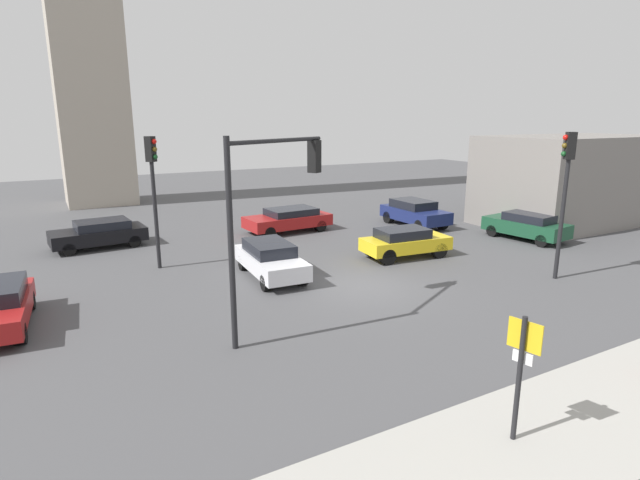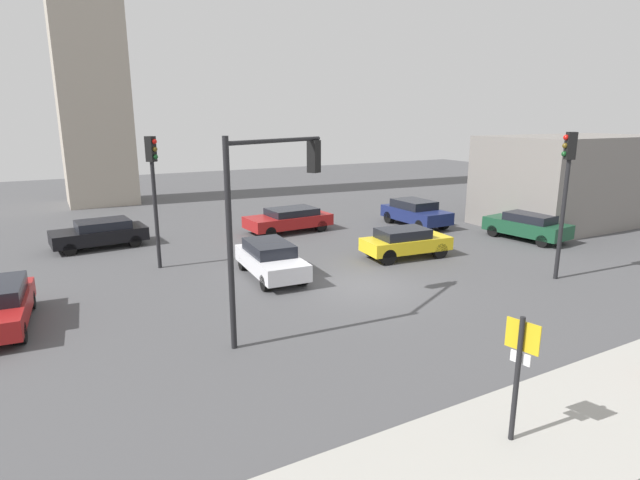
% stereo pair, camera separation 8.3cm
% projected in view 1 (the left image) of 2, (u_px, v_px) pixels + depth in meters
% --- Properties ---
extents(ground_plane, '(86.01, 86.01, 0.00)m').
position_uv_depth(ground_plane, '(364.00, 286.00, 18.88)').
color(ground_plane, '#4C4C4F').
extents(sidewalk_corner, '(30.49, 3.21, 0.15)m').
position_uv_depth(sidewalk_corner, '(610.00, 408.00, 10.83)').
color(sidewalk_corner, '#A8A59E').
rests_on(sidewalk_corner, ground_plane).
extents(direction_sign, '(0.19, 0.64, 2.51)m').
position_uv_depth(direction_sign, '(521.00, 365.00, 9.33)').
color(direction_sign, black).
rests_on(direction_sign, ground_plane).
extents(traffic_light_0, '(0.46, 0.48, 5.43)m').
position_uv_depth(traffic_light_0, '(153.00, 178.00, 20.24)').
color(traffic_light_0, black).
rests_on(traffic_light_0, ground_plane).
extents(traffic_light_1, '(3.75, 1.98, 5.72)m').
position_uv_depth(traffic_light_1, '(274.00, 191.00, 14.28)').
color(traffic_light_1, black).
rests_on(traffic_light_1, ground_plane).
extents(traffic_light_2, '(0.49, 0.44, 5.64)m').
position_uv_depth(traffic_light_2, '(566.00, 179.00, 18.86)').
color(traffic_light_2, black).
rests_on(traffic_light_2, ground_plane).
extents(car_0, '(4.74, 2.31, 1.29)m').
position_uv_depth(car_0, '(288.00, 219.00, 27.68)').
color(car_0, maroon).
rests_on(car_0, ground_plane).
extents(car_1, '(2.25, 4.31, 1.40)m').
position_uv_depth(car_1, '(527.00, 225.00, 25.86)').
color(car_1, '#19472D').
rests_on(car_1, ground_plane).
extents(car_2, '(4.41, 2.28, 1.32)m').
position_uv_depth(car_2, '(99.00, 233.00, 24.30)').
color(car_2, black).
rests_on(car_2, ground_plane).
extents(car_4, '(1.93, 4.27, 1.50)m').
position_uv_depth(car_4, '(414.00, 212.00, 29.14)').
color(car_4, navy).
rests_on(car_4, ground_plane).
extents(car_5, '(4.08, 2.00, 1.35)m').
position_uv_depth(car_5, '(405.00, 242.00, 22.53)').
color(car_5, yellow).
rests_on(car_5, ground_plane).
extents(car_6, '(1.99, 4.30, 1.39)m').
position_uv_depth(car_6, '(271.00, 259.00, 19.80)').
color(car_6, silver).
rests_on(car_6, ground_plane).
extents(building_flank, '(10.80, 6.05, 5.12)m').
position_uv_depth(building_flank, '(571.00, 180.00, 29.70)').
color(building_flank, gray).
rests_on(building_flank, ground_plane).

